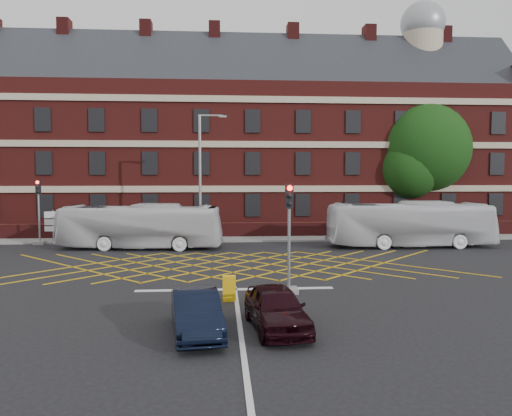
{
  "coord_description": "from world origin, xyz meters",
  "views": [
    {
      "loc": [
        -0.59,
        -23.37,
        4.65
      ],
      "look_at": [
        1.21,
        1.5,
        2.96
      ],
      "focal_mm": 35.0,
      "sensor_mm": 36.0,
      "label": 1
    }
  ],
  "objects": [
    {
      "name": "victorian_building",
      "position": [
        0.25,
        22.0,
        7.84
      ],
      "size": [
        51.0,
        12.17,
        20.4
      ],
      "color": "#5D1A18",
      "rests_on": "ground"
    },
    {
      "name": "traffic_light_near",
      "position": [
        2.09,
        -4.21,
        1.76
      ],
      "size": [
        0.7,
        0.7,
        4.27
      ],
      "color": "slate",
      "rests_on": "ground"
    },
    {
      "name": "car_maroon",
      "position": [
        1.08,
        -8.75,
        0.65
      ],
      "size": [
        1.99,
        3.99,
        1.3
      ],
      "primitive_type": "imported",
      "rotation": [
        0.0,
        0.0,
        0.12
      ],
      "color": "black",
      "rests_on": "ground"
    },
    {
      "name": "stop_line",
      "position": [
        0.0,
        -3.5,
        0.01
      ],
      "size": [
        8.0,
        0.3,
        0.02
      ],
      "primitive_type": "cube",
      "color": "silver",
      "rests_on": "ground"
    },
    {
      "name": "traffic_light_far",
      "position": [
        -12.56,
        10.47,
        1.76
      ],
      "size": [
        0.7,
        0.7,
        4.27
      ],
      "color": "slate",
      "rests_on": "ground"
    },
    {
      "name": "centre_line",
      "position": [
        0.0,
        -10.0,
        0.01
      ],
      "size": [
        0.15,
        14.0,
        0.02
      ],
      "primitive_type": "cube",
      "color": "silver",
      "rests_on": "ground"
    },
    {
      "name": "ground",
      "position": [
        0.0,
        0.0,
        0.0
      ],
      "size": [
        120.0,
        120.0,
        0.0
      ],
      "primitive_type": "plane",
      "color": "black",
      "rests_on": "ground"
    },
    {
      "name": "far_pavement",
      "position": [
        0.0,
        12.0,
        0.06
      ],
      "size": [
        60.0,
        3.0,
        0.12
      ],
      "primitive_type": "cube",
      "color": "slate",
      "rests_on": "ground"
    },
    {
      "name": "direction_signs",
      "position": [
        -11.93,
        11.26,
        1.38
      ],
      "size": [
        1.1,
        0.16,
        2.2
      ],
      "color": "gray",
      "rests_on": "ground"
    },
    {
      "name": "boundary_wall",
      "position": [
        0.0,
        13.0,
        0.55
      ],
      "size": [
        56.0,
        0.5,
        1.1
      ],
      "primitive_type": "cube",
      "color": "#4A1314",
      "rests_on": "ground"
    },
    {
      "name": "deciduous_tree",
      "position": [
        16.32,
        17.25,
        6.26
      ],
      "size": [
        7.76,
        7.59,
        10.59
      ],
      "color": "black",
      "rests_on": "ground"
    },
    {
      "name": "bus_left",
      "position": [
        -5.55,
        8.03,
        1.4
      ],
      "size": [
        10.29,
        3.49,
        2.81
      ],
      "primitive_type": "imported",
      "rotation": [
        0.0,
        0.0,
        1.46
      ],
      "color": "silver",
      "rests_on": "ground"
    },
    {
      "name": "car_navy",
      "position": [
        -1.29,
        -9.04,
        0.62
      ],
      "size": [
        1.81,
        3.92,
        1.25
      ],
      "primitive_type": "imported",
      "rotation": [
        0.0,
        0.0,
        0.13
      ],
      "color": "black",
      "rests_on": "ground"
    },
    {
      "name": "street_lamp",
      "position": [
        -1.82,
        9.58,
        2.9
      ],
      "size": [
        2.25,
        1.0,
        8.53
      ],
      "color": "slate",
      "rests_on": "ground"
    },
    {
      "name": "box_junction_hatching",
      "position": [
        0.0,
        2.0,
        0.01
      ],
      "size": [
        8.22,
        8.22,
        0.02
      ],
      "primitive_type": "cube",
      "rotation": [
        0.0,
        0.0,
        0.79
      ],
      "color": "#CC990C",
      "rests_on": "ground"
    },
    {
      "name": "utility_cabinet",
      "position": [
        -0.27,
        -5.26,
        0.46
      ],
      "size": [
        0.48,
        0.38,
        0.92
      ],
      "primitive_type": "cube",
      "color": "#E2A80D",
      "rests_on": "ground"
    },
    {
      "name": "bus_right",
      "position": [
        11.53,
        7.54,
        1.46
      ],
      "size": [
        10.54,
        2.6,
        2.93
      ],
      "primitive_type": "imported",
      "rotation": [
        0.0,
        0.0,
        1.56
      ],
      "color": "silver",
      "rests_on": "ground"
    }
  ]
}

